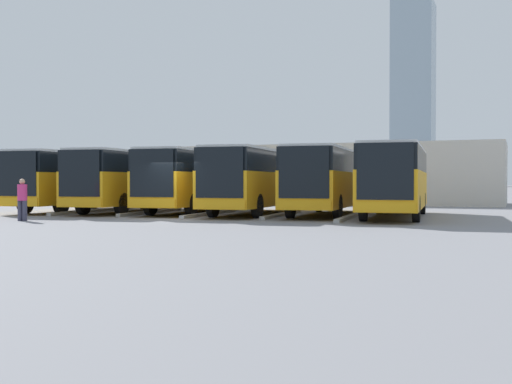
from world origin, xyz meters
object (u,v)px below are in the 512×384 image
Objects in this scene: bus_2 at (256,178)px; bus_0 at (396,178)px; bus_5 at (79,179)px; pedestrian at (22,198)px; bus_4 at (134,179)px; bus_3 at (197,179)px; bus_1 at (327,178)px.

bus_0 is at bearing 172.35° from bus_2.
bus_5 reaches higher than pedestrian.
bus_5 is at bearing -3.41° from bus_4.
bus_2 and bus_5 have the same top height.
bus_2 is 1.00× the size of bus_3.
bus_1 and bus_4 have the same top height.
bus_5 is at bearing 0.12° from bus_3.
bus_1 is at bearing 179.47° from bus_4.
bus_0 is 7.05m from bus_2.
bus_5 is 9.25m from pedestrian.
bus_3 is at bearing -10.96° from bus_2.
bus_2 is 6.26× the size of pedestrian.
bus_1 and bus_2 have the same top height.
bus_0 is at bearing 159.31° from bus_1.
bus_3 is (3.52, -0.33, 0.00)m from bus_2.
bus_3 is at bearing -179.88° from bus_5.
bus_2 is 1.00× the size of bus_4.
bus_2 is 3.54m from bus_3.
bus_1 is at bearing -174.40° from bus_2.
bus_2 is 7.05m from bus_4.
bus_3 is at bearing -176.38° from bus_4.
bus_3 and bus_5 have the same top height.
pedestrian is at bearing 107.76° from bus_5.
pedestrian is (10.45, 9.52, -0.86)m from bus_1.
bus_5 is 6.26× the size of pedestrian.
bus_5 is (3.52, 0.13, 0.00)m from bus_4.
bus_1 and bus_5 have the same top height.
bus_4 is 6.26× the size of pedestrian.
bus_0 is 1.00× the size of bus_3.
bus_1 is at bearing 30.83° from pedestrian.
bus_1 is 14.13m from bus_5.
bus_4 is at bearing -5.65° from bus_0.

